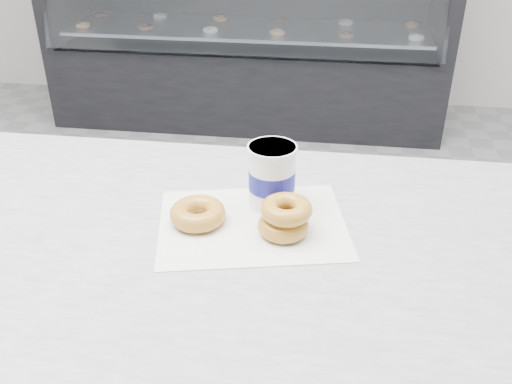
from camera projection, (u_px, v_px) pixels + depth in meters
ground at (159, 344)px, 2.01m from camera, size 5.00×5.00×0.00m
display_case at (248, 42)px, 3.58m from camera, size 2.40×0.74×1.25m
wax_paper at (253, 224)px, 1.05m from camera, size 0.39×0.33×0.00m
donut_single at (198, 214)px, 1.04m from camera, size 0.13×0.13×0.04m
donut_stack at (285, 217)px, 1.00m from camera, size 0.13×0.13×0.06m
coffee_cup at (272, 176)px, 1.07m from camera, size 0.10×0.10×0.13m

